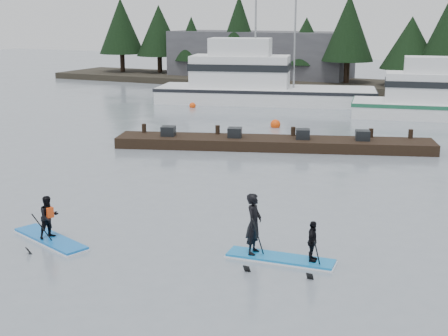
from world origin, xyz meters
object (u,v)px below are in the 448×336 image
at_px(fishing_boat_large, 259,94).
at_px(paddleboard_duo, 274,236).
at_px(paddleboard_solo, 49,225).
at_px(floating_dock, 273,143).

height_order(fishing_boat_large, paddleboard_duo, fishing_boat_large).
height_order(fishing_boat_large, paddleboard_solo, fishing_boat_large).
distance_m(floating_dock, paddleboard_solo, 15.59).
relative_size(fishing_boat_large, floating_dock, 1.06).
distance_m(fishing_boat_large, floating_dock, 16.80).
relative_size(floating_dock, paddleboard_solo, 5.14).
xyz_separation_m(fishing_boat_large, paddleboard_duo, (12.36, -29.22, -0.02)).
height_order(floating_dock, paddleboard_solo, paddleboard_solo).
relative_size(floating_dock, paddleboard_duo, 5.22).
bearing_deg(fishing_boat_large, paddleboard_solo, -94.77).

